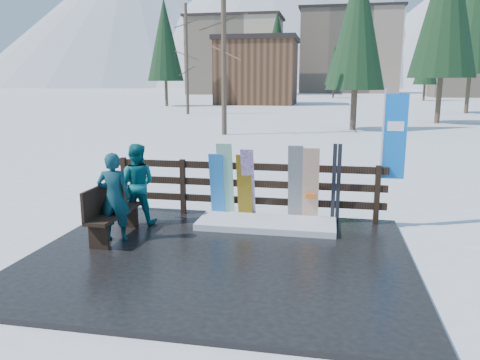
% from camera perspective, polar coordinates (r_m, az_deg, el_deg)
% --- Properties ---
extents(ground, '(700.00, 700.00, 0.00)m').
position_cam_1_polar(ground, '(7.61, -2.49, -9.62)').
color(ground, white).
rests_on(ground, ground).
extents(deck, '(6.00, 5.00, 0.08)m').
position_cam_1_polar(deck, '(7.60, -2.50, -9.33)').
color(deck, black).
rests_on(deck, ground).
extents(fence, '(5.60, 0.10, 1.15)m').
position_cam_1_polar(fence, '(9.46, 0.54, -0.65)').
color(fence, black).
rests_on(fence, deck).
extents(snow_patch, '(2.61, 1.00, 0.12)m').
position_cam_1_polar(snow_patch, '(8.96, 3.23, -5.35)').
color(snow_patch, white).
rests_on(snow_patch, deck).
extents(bench, '(0.41, 1.50, 0.97)m').
position_cam_1_polar(bench, '(8.54, -15.54, -3.45)').
color(bench, black).
rests_on(bench, deck).
extents(snowboard_0, '(0.28, 0.27, 1.34)m').
position_cam_1_polar(snowboard_0, '(9.36, -2.81, -0.75)').
color(snowboard_0, blue).
rests_on(snowboard_0, deck).
extents(snowboard_1, '(0.31, 0.32, 1.55)m').
position_cam_1_polar(snowboard_1, '(9.30, -1.77, -0.16)').
color(snowboard_1, white).
rests_on(snowboard_1, deck).
extents(snowboard_2, '(0.30, 0.31, 1.34)m').
position_cam_1_polar(snowboard_2, '(9.24, 0.56, -0.88)').
color(snowboard_2, '#DFA205').
rests_on(snowboard_2, deck).
extents(snowboard_3, '(0.25, 0.43, 1.46)m').
position_cam_1_polar(snowboard_3, '(9.22, 1.01, -0.55)').
color(snowboard_3, white).
rests_on(snowboard_3, deck).
extents(snowboard_4, '(0.28, 0.33, 1.54)m').
position_cam_1_polar(snowboard_4, '(9.10, 6.76, -0.51)').
color(snowboard_4, black).
rests_on(snowboard_4, deck).
extents(snowboard_5, '(0.31, 0.32, 1.51)m').
position_cam_1_polar(snowboard_5, '(9.09, 8.60, -0.70)').
color(snowboard_5, silver).
rests_on(snowboard_5, deck).
extents(ski_pair_a, '(0.16, 0.19, 1.53)m').
position_cam_1_polar(ski_pair_a, '(9.36, -1.63, -0.12)').
color(ski_pair_a, '#9D2713').
rests_on(ski_pair_a, deck).
extents(ski_pair_b, '(0.17, 0.18, 1.58)m').
position_cam_1_polar(ski_pair_b, '(9.14, 11.63, -0.50)').
color(ski_pair_b, black).
rests_on(ski_pair_b, deck).
extents(rental_flag, '(0.45, 0.04, 2.60)m').
position_cam_1_polar(rental_flag, '(9.28, 18.01, 4.45)').
color(rental_flag, silver).
rests_on(rental_flag, deck).
extents(person_front, '(0.62, 0.47, 1.55)m').
position_cam_1_polar(person_front, '(8.30, -15.12, -2.03)').
color(person_front, '#145953').
rests_on(person_front, deck).
extents(person_back, '(0.84, 0.70, 1.56)m').
position_cam_1_polar(person_back, '(9.24, -12.53, -0.46)').
color(person_back, '#0D686D').
rests_on(person_back, deck).
extents(resort_buildings, '(73.00, 87.60, 22.60)m').
position_cam_1_polar(resort_buildings, '(122.50, 10.94, 14.85)').
color(resort_buildings, tan).
rests_on(resort_buildings, ground).
extents(trees, '(42.30, 68.81, 14.36)m').
position_cam_1_polar(trees, '(54.04, 13.25, 14.95)').
color(trees, '#382B1E').
rests_on(trees, ground).
extents(mountains, '(520.00, 260.00, 120.00)m').
position_cam_1_polar(mountains, '(338.86, 9.27, 19.66)').
color(mountains, white).
rests_on(mountains, ground).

